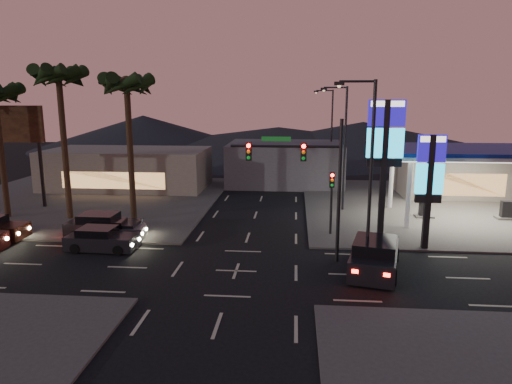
# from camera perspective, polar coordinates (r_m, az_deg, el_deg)

# --- Properties ---
(ground) EXTENTS (140.00, 140.00, 0.00)m
(ground) POSITION_cam_1_polar(r_m,az_deg,el_deg) (24.79, -2.50, -9.83)
(ground) COLOR black
(ground) RESTS_ON ground
(corner_lot_ne) EXTENTS (24.00, 24.00, 0.12)m
(corner_lot_ne) POSITION_cam_1_polar(r_m,az_deg,el_deg) (41.95, 22.80, -1.70)
(corner_lot_ne) COLOR #47443F
(corner_lot_ne) RESTS_ON ground
(corner_lot_nw) EXTENTS (24.00, 24.00, 0.12)m
(corner_lot_nw) POSITION_cam_1_polar(r_m,az_deg,el_deg) (44.21, -20.71, -0.89)
(corner_lot_nw) COLOR #47443F
(corner_lot_nw) RESTS_ON ground
(gas_station) EXTENTS (12.20, 8.20, 5.47)m
(gas_station) POSITION_cam_1_polar(r_m,az_deg,el_deg) (37.41, 25.24, 4.41)
(gas_station) COLOR silver
(gas_station) RESTS_ON ground
(convenience_store) EXTENTS (10.00, 6.00, 4.00)m
(convenience_store) POSITION_cam_1_polar(r_m,az_deg,el_deg) (46.89, 23.48, 1.99)
(convenience_store) COLOR #726B5B
(convenience_store) RESTS_ON ground
(pylon_sign_tall) EXTENTS (2.20, 0.35, 9.00)m
(pylon_sign_tall) POSITION_cam_1_polar(r_m,az_deg,el_deg) (29.01, 15.83, 5.91)
(pylon_sign_tall) COLOR black
(pylon_sign_tall) RESTS_ON ground
(pylon_sign_short) EXTENTS (1.60, 0.35, 7.00)m
(pylon_sign_short) POSITION_cam_1_polar(r_m,az_deg,el_deg) (28.84, 20.89, 2.07)
(pylon_sign_short) COLOR black
(pylon_sign_short) RESTS_ON ground
(traffic_signal_mast) EXTENTS (6.10, 0.39, 8.00)m
(traffic_signal_mast) POSITION_cam_1_polar(r_m,az_deg,el_deg) (25.16, 6.51, 2.78)
(traffic_signal_mast) COLOR black
(traffic_signal_mast) RESTS_ON ground
(pedestal_signal) EXTENTS (0.32, 0.39, 4.30)m
(pedestal_signal) POSITION_cam_1_polar(r_m,az_deg,el_deg) (30.58, 9.44, -0.12)
(pedestal_signal) COLOR black
(pedestal_signal) RESTS_ON ground
(streetlight_near) EXTENTS (2.14, 0.25, 10.00)m
(streetlight_near) POSITION_cam_1_polar(r_m,az_deg,el_deg) (24.39, 13.75, 3.41)
(streetlight_near) COLOR black
(streetlight_near) RESTS_ON ground
(streetlight_mid) EXTENTS (2.14, 0.25, 10.00)m
(streetlight_mid) POSITION_cam_1_polar(r_m,az_deg,el_deg) (37.21, 10.76, 6.26)
(streetlight_mid) COLOR black
(streetlight_mid) RESTS_ON ground
(streetlight_far) EXTENTS (2.14, 0.25, 10.00)m
(streetlight_far) POSITION_cam_1_polar(r_m,az_deg,el_deg) (51.12, 9.21, 7.72)
(streetlight_far) COLOR black
(streetlight_far) RESTS_ON ground
(palm_a) EXTENTS (4.41, 4.41, 10.86)m
(palm_a) POSITION_cam_1_polar(r_m,az_deg,el_deg) (34.54, -15.82, 11.80)
(palm_a) COLOR black
(palm_a) RESTS_ON ground
(palm_b) EXTENTS (4.41, 4.41, 11.46)m
(palm_b) POSITION_cam_1_polar(r_m,az_deg,el_deg) (36.59, -23.38, 12.11)
(palm_b) COLOR black
(palm_b) RESTS_ON ground
(billboard) EXTENTS (6.00, 0.30, 8.50)m
(billboard) POSITION_cam_1_polar(r_m,az_deg,el_deg) (42.99, -28.49, 6.59)
(billboard) COLOR black
(billboard) RESTS_ON ground
(building_far_west) EXTENTS (16.00, 8.00, 4.00)m
(building_far_west) POSITION_cam_1_polar(r_m,az_deg,el_deg) (48.51, -15.72, 2.81)
(building_far_west) COLOR #726B5B
(building_far_west) RESTS_ON ground
(building_far_mid) EXTENTS (12.00, 9.00, 4.40)m
(building_far_mid) POSITION_cam_1_polar(r_m,az_deg,el_deg) (49.36, 3.68, 3.60)
(building_far_mid) COLOR #4C4C51
(building_far_mid) RESTS_ON ground
(hill_left) EXTENTS (40.00, 40.00, 6.00)m
(hill_left) POSITION_cam_1_polar(r_m,az_deg,el_deg) (87.70, -13.85, 7.32)
(hill_left) COLOR black
(hill_left) RESTS_ON ground
(hill_right) EXTENTS (50.00, 50.00, 5.00)m
(hill_right) POSITION_cam_1_polar(r_m,az_deg,el_deg) (83.99, 13.19, 6.83)
(hill_right) COLOR black
(hill_right) RESTS_ON ground
(hill_center) EXTENTS (60.00, 60.00, 4.00)m
(hill_center) POSITION_cam_1_polar(r_m,az_deg,el_deg) (83.23, 2.83, 6.73)
(hill_center) COLOR black
(hill_center) RESTS_ON ground
(car_lane_a_front) EXTENTS (4.37, 1.96, 1.41)m
(car_lane_a_front) POSITION_cam_1_polar(r_m,az_deg,el_deg) (29.37, -18.78, -5.66)
(car_lane_a_front) COLOR black
(car_lane_a_front) RESTS_ON ground
(car_lane_b_front) EXTENTS (4.13, 1.99, 1.31)m
(car_lane_b_front) POSITION_cam_1_polar(r_m,az_deg,el_deg) (31.29, -17.42, -4.60)
(car_lane_b_front) COLOR slate
(car_lane_b_front) RESTS_ON ground
(car_lane_b_mid) EXTENTS (4.91, 2.11, 1.59)m
(car_lane_b_mid) POSITION_cam_1_polar(r_m,az_deg,el_deg) (32.02, -18.59, -4.07)
(car_lane_b_mid) COLOR black
(car_lane_b_mid) RESTS_ON ground
(suv_station) EXTENTS (3.50, 5.82, 1.82)m
(suv_station) POSITION_cam_1_polar(r_m,az_deg,el_deg) (25.29, 14.63, -7.73)
(suv_station) COLOR black
(suv_station) RESTS_ON ground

